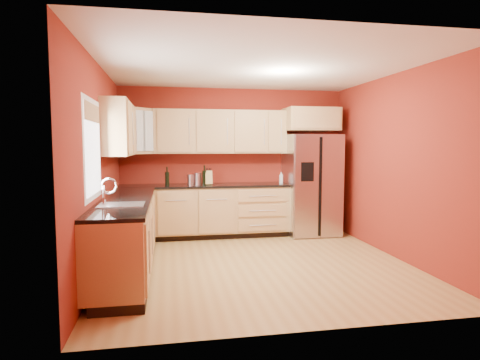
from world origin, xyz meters
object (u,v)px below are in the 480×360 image
(refrigerator, at_px, (311,185))
(wine_bottle_a, at_px, (204,175))
(canister_left, at_px, (191,180))
(soap_dispenser, at_px, (281,178))
(knife_block, at_px, (209,178))

(refrigerator, relative_size, wine_bottle_a, 5.37)
(canister_left, bearing_deg, soap_dispenser, -0.18)
(canister_left, height_order, knife_block, knife_block)
(refrigerator, height_order, knife_block, refrigerator)
(knife_block, height_order, soap_dispenser, knife_block)
(soap_dispenser, bearing_deg, canister_left, 179.82)
(soap_dispenser, bearing_deg, knife_block, 179.53)
(canister_left, xyz_separation_m, wine_bottle_a, (0.24, -0.00, 0.08))
(refrigerator, xyz_separation_m, canister_left, (-2.14, 0.04, 0.12))
(canister_left, relative_size, soap_dispenser, 0.89)
(refrigerator, xyz_separation_m, wine_bottle_a, (-1.91, 0.04, 0.20))
(refrigerator, relative_size, knife_block, 7.62)
(wine_bottle_a, relative_size, soap_dispenser, 1.70)
(knife_block, relative_size, soap_dispenser, 1.19)
(refrigerator, distance_m, canister_left, 2.15)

